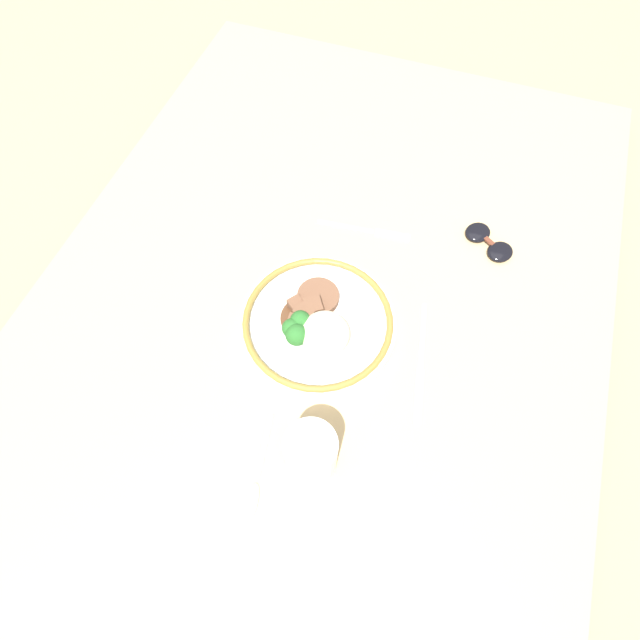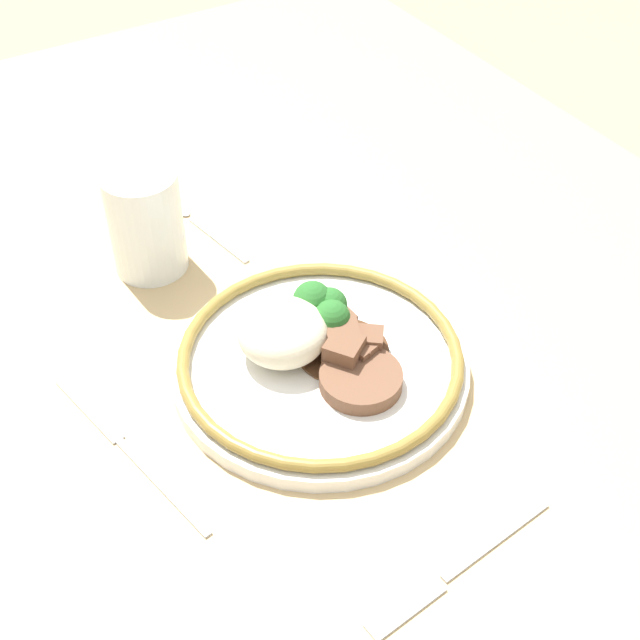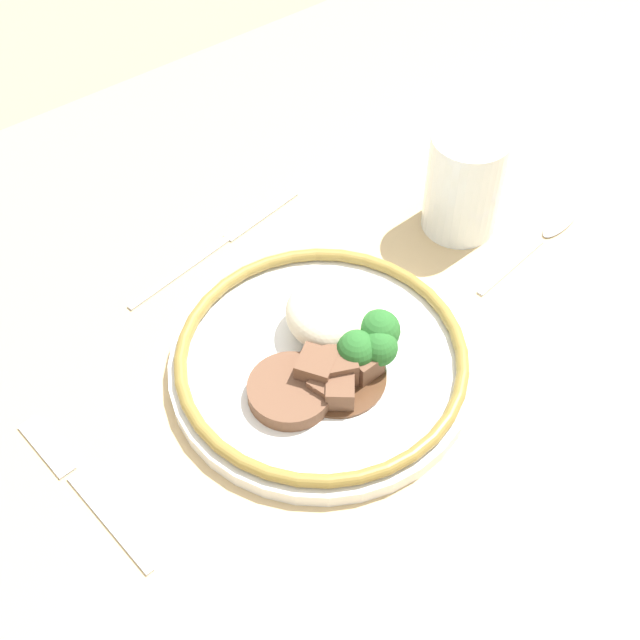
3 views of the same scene
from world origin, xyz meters
name	(u,v)px [view 1 (image 1 of 3)]	position (x,y,z in m)	size (l,w,h in m)	color
ground_plane	(310,336)	(0.00, 0.00, 0.00)	(8.00, 8.00, 0.00)	#998466
dining_table	(310,330)	(0.00, 0.00, 0.02)	(1.56, 1.03, 0.05)	tan
plate	(317,322)	(0.00, 0.02, 0.07)	(0.28, 0.28, 0.07)	white
juice_glass	(311,455)	(0.23, 0.09, 0.10)	(0.08, 0.08, 0.11)	orange
fork	(372,232)	(-0.23, 0.05, 0.05)	(0.03, 0.19, 0.00)	#ADADB2
knife	(421,366)	(0.01, 0.21, 0.05)	(0.23, 0.05, 0.00)	#ADADB2
spoon	(255,487)	(0.29, 0.02, 0.05)	(0.16, 0.04, 0.01)	#ADADB2
sunglasses	(489,242)	(-0.28, 0.27, 0.06)	(0.10, 0.12, 0.02)	black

